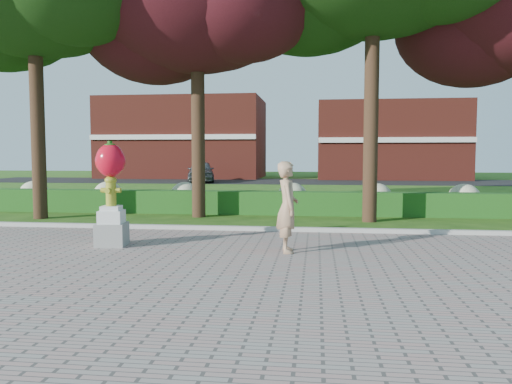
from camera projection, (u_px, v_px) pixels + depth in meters
ground at (225, 254)px, 10.36m from camera, size 100.00×100.00×0.00m
walkway at (169, 314)px, 6.40m from camera, size 40.00×14.00×0.04m
curb at (246, 229)px, 13.33m from camera, size 40.00×0.18×0.15m
lawn_hedge at (262, 203)px, 17.26m from camera, size 24.00×0.70×0.80m
hydrangea_row at (281, 196)px, 18.17m from camera, size 20.10×1.10×0.99m
street at (292, 181)px, 38.08m from camera, size 50.00×8.00×0.02m
building_left at (184, 139)px, 44.96m from camera, size 14.00×8.00×7.00m
building_right at (389, 141)px, 42.82m from camera, size 12.00×8.00×6.40m
hydrant_sculpture at (111, 191)px, 11.01m from camera, size 0.70×0.70×2.32m
woman at (287, 207)px, 10.32m from camera, size 0.56×0.76×1.89m
parked_car at (201, 171)px, 36.82m from camera, size 2.87×4.97×1.59m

